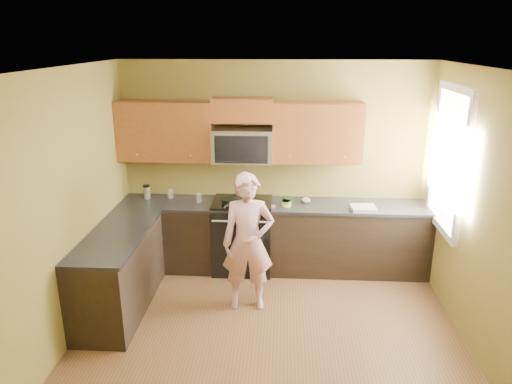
# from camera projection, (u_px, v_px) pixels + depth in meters

# --- Properties ---
(floor) EXTENTS (4.00, 4.00, 0.00)m
(floor) POSITION_uv_depth(u_px,v_px,m) (268.00, 345.00, 4.80)
(floor) COLOR brown
(floor) RESTS_ON ground
(ceiling) EXTENTS (4.00, 4.00, 0.00)m
(ceiling) POSITION_uv_depth(u_px,v_px,m) (271.00, 70.00, 3.96)
(ceiling) COLOR white
(ceiling) RESTS_ON ground
(wall_back) EXTENTS (4.00, 0.00, 4.00)m
(wall_back) POSITION_uv_depth(u_px,v_px,m) (274.00, 165.00, 6.28)
(wall_back) COLOR olive
(wall_back) RESTS_ON ground
(wall_front) EXTENTS (4.00, 0.00, 4.00)m
(wall_front) POSITION_uv_depth(u_px,v_px,m) (257.00, 360.00, 2.48)
(wall_front) COLOR olive
(wall_front) RESTS_ON ground
(wall_left) EXTENTS (0.00, 4.00, 4.00)m
(wall_left) POSITION_uv_depth(u_px,v_px,m) (58.00, 216.00, 4.49)
(wall_left) COLOR olive
(wall_left) RESTS_ON ground
(wall_right) EXTENTS (0.00, 4.00, 4.00)m
(wall_right) POSITION_uv_depth(u_px,v_px,m) (491.00, 225.00, 4.27)
(wall_right) COLOR olive
(wall_right) RESTS_ON ground
(cabinet_back_run) EXTENTS (4.00, 0.60, 0.88)m
(cabinet_back_run) POSITION_uv_depth(u_px,v_px,m) (273.00, 237.00, 6.27)
(cabinet_back_run) COLOR black
(cabinet_back_run) RESTS_ON floor
(cabinet_left_run) EXTENTS (0.60, 1.60, 0.88)m
(cabinet_left_run) POSITION_uv_depth(u_px,v_px,m) (119.00, 273.00, 5.33)
(cabinet_left_run) COLOR black
(cabinet_left_run) RESTS_ON floor
(countertop_back) EXTENTS (4.00, 0.62, 0.04)m
(countertop_back) POSITION_uv_depth(u_px,v_px,m) (273.00, 205.00, 6.12)
(countertop_back) COLOR black
(countertop_back) RESTS_ON cabinet_back_run
(countertop_left) EXTENTS (0.62, 1.60, 0.04)m
(countertop_left) POSITION_uv_depth(u_px,v_px,m) (116.00, 235.00, 5.18)
(countertop_left) COLOR black
(countertop_left) RESTS_ON cabinet_left_run
(stove) EXTENTS (0.76, 0.65, 0.95)m
(stove) POSITION_uv_depth(u_px,v_px,m) (243.00, 235.00, 6.26)
(stove) COLOR black
(stove) RESTS_ON floor
(microwave) EXTENTS (0.76, 0.40, 0.42)m
(microwave) POSITION_uv_depth(u_px,v_px,m) (243.00, 161.00, 6.08)
(microwave) COLOR silver
(microwave) RESTS_ON wall_back
(upper_cab_left) EXTENTS (1.22, 0.33, 0.75)m
(upper_cab_left) POSITION_uv_depth(u_px,v_px,m) (167.00, 159.00, 6.17)
(upper_cab_left) COLOR brown
(upper_cab_left) RESTS_ON wall_back
(upper_cab_right) EXTENTS (1.12, 0.33, 0.75)m
(upper_cab_right) POSITION_uv_depth(u_px,v_px,m) (316.00, 162.00, 6.06)
(upper_cab_right) COLOR brown
(upper_cab_right) RESTS_ON wall_back
(upper_cab_over_mw) EXTENTS (0.76, 0.33, 0.30)m
(upper_cab_over_mw) POSITION_uv_depth(u_px,v_px,m) (243.00, 110.00, 5.91)
(upper_cab_over_mw) COLOR brown
(upper_cab_over_mw) RESTS_ON wall_back
(window) EXTENTS (0.06, 1.06, 1.66)m
(window) POSITION_uv_depth(u_px,v_px,m) (449.00, 160.00, 5.31)
(window) COLOR white
(window) RESTS_ON wall_right
(woman) EXTENTS (0.61, 0.43, 1.58)m
(woman) POSITION_uv_depth(u_px,v_px,m) (248.00, 242.00, 5.27)
(woman) COLOR #DE6F78
(woman) RESTS_ON floor
(frying_pan) EXTENTS (0.39, 0.55, 0.06)m
(frying_pan) POSITION_uv_depth(u_px,v_px,m) (233.00, 203.00, 6.05)
(frying_pan) COLOR black
(frying_pan) RESTS_ON stove
(butter_tub) EXTENTS (0.14, 0.14, 0.09)m
(butter_tub) POSITION_uv_depth(u_px,v_px,m) (286.00, 206.00, 6.03)
(butter_tub) COLOR yellow
(butter_tub) RESTS_ON countertop_back
(toast_slice) EXTENTS (0.13, 0.13, 0.01)m
(toast_slice) POSITION_uv_depth(u_px,v_px,m) (271.00, 207.00, 5.98)
(toast_slice) COLOR #B27F47
(toast_slice) RESTS_ON countertop_back
(napkin_a) EXTENTS (0.12, 0.13, 0.06)m
(napkin_a) POSITION_uv_depth(u_px,v_px,m) (253.00, 202.00, 6.07)
(napkin_a) COLOR silver
(napkin_a) RESTS_ON countertop_back
(napkin_b) EXTENTS (0.16, 0.17, 0.07)m
(napkin_b) POSITION_uv_depth(u_px,v_px,m) (306.00, 200.00, 6.14)
(napkin_b) COLOR silver
(napkin_b) RESTS_ON countertop_back
(dish_towel) EXTENTS (0.32, 0.26, 0.05)m
(dish_towel) POSITION_uv_depth(u_px,v_px,m) (363.00, 208.00, 5.88)
(dish_towel) COLOR silver
(dish_towel) RESTS_ON countertop_back
(travel_mug) EXTENTS (0.09, 0.09, 0.19)m
(travel_mug) POSITION_uv_depth(u_px,v_px,m) (147.00, 199.00, 6.31)
(travel_mug) COLOR silver
(travel_mug) RESTS_ON countertop_back
(glass_a) EXTENTS (0.09, 0.09, 0.12)m
(glass_a) POSITION_uv_depth(u_px,v_px,m) (171.00, 194.00, 6.31)
(glass_a) COLOR silver
(glass_a) RESTS_ON countertop_back
(glass_c) EXTENTS (0.07, 0.07, 0.12)m
(glass_c) POSITION_uv_depth(u_px,v_px,m) (199.00, 197.00, 6.16)
(glass_c) COLOR silver
(glass_c) RESTS_ON countertop_back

